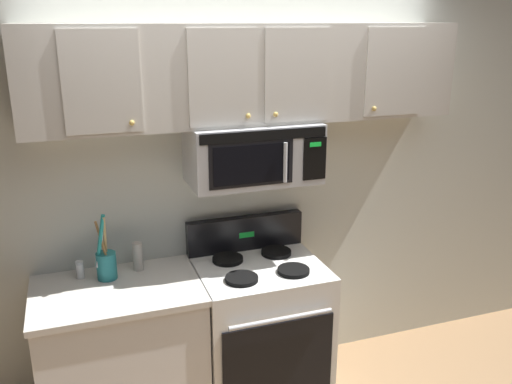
% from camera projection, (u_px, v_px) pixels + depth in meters
% --- Properties ---
extents(back_wall, '(5.20, 0.10, 2.70)m').
position_uv_depth(back_wall, '(241.00, 179.00, 3.47)').
color(back_wall, silver).
rests_on(back_wall, ground_plane).
extents(stove_range, '(0.76, 0.69, 1.12)m').
position_uv_depth(stove_range, '(259.00, 329.00, 3.41)').
color(stove_range, white).
rests_on(stove_range, ground_plane).
extents(over_range_microwave, '(0.76, 0.43, 0.35)m').
position_uv_depth(over_range_microwave, '(253.00, 153.00, 3.18)').
color(over_range_microwave, '#B7BABF').
extents(upper_cabinets, '(2.50, 0.36, 0.55)m').
position_uv_depth(upper_cabinets, '(251.00, 74.00, 3.07)').
color(upper_cabinets, '#BCB7AD').
extents(counter_segment, '(0.93, 0.65, 0.90)m').
position_uv_depth(counter_segment, '(123.00, 357.00, 3.15)').
color(counter_segment, silver).
rests_on(counter_segment, ground_plane).
extents(utensil_crock_teal, '(0.12, 0.11, 0.40)m').
position_uv_depth(utensil_crock_teal, '(106.00, 262.00, 3.09)').
color(utensil_crock_teal, teal).
rests_on(utensil_crock_teal, counter_segment).
extents(salt_shaker, '(0.05, 0.05, 0.10)m').
position_uv_depth(salt_shaker, '(80.00, 270.00, 3.12)').
color(salt_shaker, white).
rests_on(salt_shaker, counter_segment).
extents(pepper_mill, '(0.06, 0.06, 0.17)m').
position_uv_depth(pepper_mill, '(138.00, 256.00, 3.21)').
color(pepper_mill, '#B7B2A8').
rests_on(pepper_mill, counter_segment).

